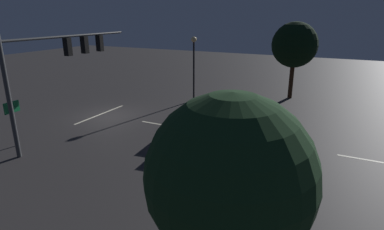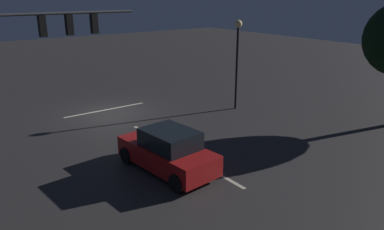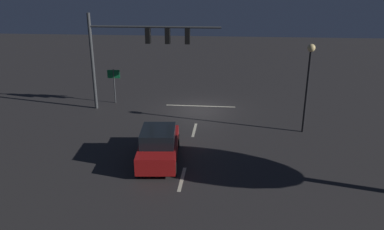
% 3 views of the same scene
% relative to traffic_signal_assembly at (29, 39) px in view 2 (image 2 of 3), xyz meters
% --- Properties ---
extents(ground_plane, '(80.00, 80.00, 0.00)m').
position_rel_traffic_signal_assembly_xyz_m(ground_plane, '(-4.09, -0.47, -4.58)').
color(ground_plane, '#2D2B2B').
extents(traffic_signal_assembly, '(8.80, 0.47, 6.55)m').
position_rel_traffic_signal_assembly_xyz_m(traffic_signal_assembly, '(0.00, 0.00, 0.00)').
color(traffic_signal_assembly, '#383A3D').
rests_on(traffic_signal_assembly, ground_plane).
extents(lane_dash_far, '(0.16, 2.20, 0.01)m').
position_rel_traffic_signal_assembly_xyz_m(lane_dash_far, '(-4.09, 3.53, -4.57)').
color(lane_dash_far, beige).
rests_on(lane_dash_far, ground_plane).
extents(lane_dash_mid, '(0.16, 2.20, 0.01)m').
position_rel_traffic_signal_assembly_xyz_m(lane_dash_mid, '(-4.09, 9.53, -4.57)').
color(lane_dash_mid, beige).
rests_on(lane_dash_mid, ground_plane).
extents(stop_bar, '(5.00, 0.16, 0.01)m').
position_rel_traffic_signal_assembly_xyz_m(stop_bar, '(-4.09, -1.18, -4.57)').
color(stop_bar, beige).
rests_on(stop_bar, ground_plane).
extents(car_approaching, '(2.27, 4.50, 1.70)m').
position_rel_traffic_signal_assembly_xyz_m(car_approaching, '(-2.72, 7.73, -3.78)').
color(car_approaching, maroon).
rests_on(car_approaching, ground_plane).
extents(street_lamp_left_kerb, '(0.44, 0.44, 5.19)m').
position_rel_traffic_signal_assembly_xyz_m(street_lamp_left_kerb, '(-10.52, 3.15, -0.96)').
color(street_lamp_left_kerb, black).
rests_on(street_lamp_left_kerb, ground_plane).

